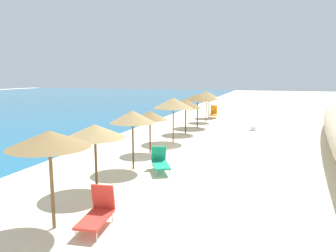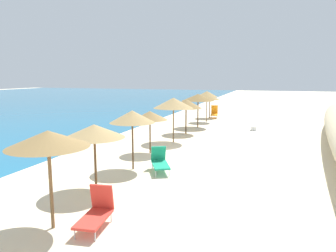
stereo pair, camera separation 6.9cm
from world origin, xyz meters
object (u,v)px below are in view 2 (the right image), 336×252
object	(u,v)px
beach_umbrella_3	(94,131)
lounge_chair_2	(160,161)
beach_umbrella_7	(186,104)
beach_umbrella_5	(150,116)
cooler_box	(254,128)
beach_umbrella_6	(173,103)
beach_umbrella_9	(207,94)
lounge_chair_0	(97,211)
beach_umbrella_10	(210,97)
beach_umbrella_2	(48,139)
beach_umbrella_4	(132,117)
lounge_chair_1	(214,113)
beach_umbrella_8	(198,97)

from	to	relation	value
beach_umbrella_3	lounge_chair_2	distance (m)	3.80
beach_umbrella_3	beach_umbrella_7	size ratio (longest dim) A/B	0.98
beach_umbrella_5	cooler_box	distance (m)	10.91
beach_umbrella_6	beach_umbrella_9	bearing A→B (deg)	-0.95
lounge_chair_0	beach_umbrella_10	bearing A→B (deg)	-93.74
beach_umbrella_9	cooler_box	distance (m)	6.16
beach_umbrella_2	beach_umbrella_4	size ratio (longest dim) A/B	1.03
beach_umbrella_6	beach_umbrella_9	size ratio (longest dim) A/B	1.01
lounge_chair_2	cooler_box	world-z (taller)	lounge_chair_2
beach_umbrella_10	beach_umbrella_7	bearing A→B (deg)	-179.57
beach_umbrella_9	beach_umbrella_2	bearing A→B (deg)	-179.60
beach_umbrella_4	beach_umbrella_10	size ratio (longest dim) A/B	1.11
beach_umbrella_5	lounge_chair_0	size ratio (longest dim) A/B	1.60
beach_umbrella_2	cooler_box	distance (m)	19.21
beach_umbrella_3	beach_umbrella_5	size ratio (longest dim) A/B	1.07
beach_umbrella_3	lounge_chair_2	size ratio (longest dim) A/B	1.48
beach_umbrella_7	lounge_chair_2	distance (m)	9.74
beach_umbrella_5	lounge_chair_2	bearing A→B (deg)	-151.22
beach_umbrella_3	beach_umbrella_5	world-z (taller)	beach_umbrella_3
beach_umbrella_6	lounge_chair_0	xyz separation A→B (m)	(-11.83, -1.46, -2.07)
beach_umbrella_2	beach_umbrella_5	world-z (taller)	beach_umbrella_2
beach_umbrella_7	lounge_chair_1	xyz separation A→B (m)	(9.64, -0.37, -1.72)
beach_umbrella_8	beach_umbrella_10	bearing A→B (deg)	2.03
beach_umbrella_9	lounge_chair_1	bearing A→B (deg)	-3.18
beach_umbrella_7	beach_umbrella_10	bearing A→B (deg)	0.43
beach_umbrella_2	beach_umbrella_9	distance (m)	22.05
beach_umbrella_8	lounge_chair_2	size ratio (longest dim) A/B	1.64
beach_umbrella_4	beach_umbrella_7	bearing A→B (deg)	0.57
beach_umbrella_5	beach_umbrella_9	distance (m)	13.02
beach_umbrella_10	lounge_chair_1	bearing A→B (deg)	-57.78
beach_umbrella_2	beach_umbrella_4	world-z (taller)	beach_umbrella_2
beach_umbrella_7	beach_umbrella_9	distance (m)	6.57
lounge_chair_1	beach_umbrella_9	bearing A→B (deg)	78.72
beach_umbrella_7	beach_umbrella_9	xyz separation A→B (m)	(6.55, -0.20, 0.37)
beach_umbrella_5	lounge_chair_2	xyz separation A→B (m)	(-3.03, -1.66, -1.64)
beach_umbrella_4	beach_umbrella_6	bearing A→B (deg)	0.50
beach_umbrella_2	beach_umbrella_7	size ratio (longest dim) A/B	1.09
beach_umbrella_6	lounge_chair_2	distance (m)	6.73
beach_umbrella_9	lounge_chair_2	world-z (taller)	beach_umbrella_9
beach_umbrella_7	lounge_chair_1	bearing A→B (deg)	-2.22
lounge_chair_1	beach_umbrella_5	bearing A→B (deg)	79.54
beach_umbrella_9	lounge_chair_1	xyz separation A→B (m)	(3.08, -0.17, -2.08)
lounge_chair_1	beach_umbrella_6	bearing A→B (deg)	80.42
beach_umbrella_7	lounge_chair_0	size ratio (longest dim) A/B	1.75
beach_umbrella_5	beach_umbrella_9	world-z (taller)	beach_umbrella_9
lounge_chair_1	lounge_chair_2	size ratio (longest dim) A/B	1.03
beach_umbrella_10	lounge_chair_1	size ratio (longest dim) A/B	1.39
beach_umbrella_3	beach_umbrella_6	bearing A→B (deg)	-0.60
beach_umbrella_4	lounge_chair_1	bearing A→B (deg)	-0.83
beach_umbrella_4	beach_umbrella_5	size ratio (longest dim) A/B	1.16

